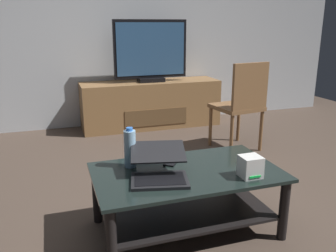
% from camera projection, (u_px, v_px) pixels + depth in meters
% --- Properties ---
extents(ground_plane, '(7.68, 7.68, 0.00)m').
position_uv_depth(ground_plane, '(180.00, 206.00, 2.62)').
color(ground_plane, '#4C3D33').
extents(back_wall, '(6.40, 0.12, 2.80)m').
position_uv_depth(back_wall, '(113.00, 15.00, 4.49)').
color(back_wall, silver).
rests_on(back_wall, ground).
extents(coffee_table, '(1.16, 0.66, 0.41)m').
position_uv_depth(coffee_table, '(186.00, 189.00, 2.25)').
color(coffee_table, black).
rests_on(coffee_table, ground).
extents(media_cabinet, '(1.77, 0.50, 0.59)m').
position_uv_depth(media_cabinet, '(151.00, 104.00, 4.62)').
color(media_cabinet, olive).
rests_on(media_cabinet, ground).
extents(television, '(0.93, 0.20, 0.76)m').
position_uv_depth(television, '(151.00, 52.00, 4.42)').
color(television, black).
rests_on(television, media_cabinet).
extents(dining_chair, '(0.50, 0.50, 0.93)m').
position_uv_depth(dining_chair, '(242.00, 102.00, 3.65)').
color(dining_chair, brown).
rests_on(dining_chair, ground).
extents(laptop, '(0.41, 0.45, 0.17)m').
position_uv_depth(laptop, '(159.00, 168.00, 2.10)').
color(laptop, black).
rests_on(laptop, coffee_table).
extents(router_box, '(0.12, 0.12, 0.13)m').
position_uv_depth(router_box, '(250.00, 167.00, 2.12)').
color(router_box, white).
rests_on(router_box, coffee_table).
extents(water_bottle_near, '(0.08, 0.08, 0.26)m').
position_uv_depth(water_bottle_near, '(130.00, 148.00, 2.25)').
color(water_bottle_near, '#99C6E5').
rests_on(water_bottle_near, coffee_table).
extents(cell_phone, '(0.14, 0.15, 0.01)m').
position_uv_depth(cell_phone, '(171.00, 162.00, 2.34)').
color(cell_phone, black).
rests_on(cell_phone, coffee_table).
extents(tv_remote, '(0.09, 0.17, 0.02)m').
position_uv_depth(tv_remote, '(249.00, 164.00, 2.30)').
color(tv_remote, '#2D2D30').
rests_on(tv_remote, coffee_table).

